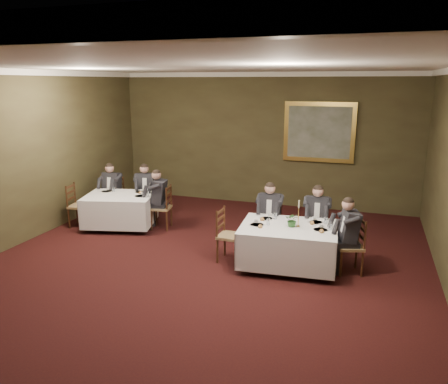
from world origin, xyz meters
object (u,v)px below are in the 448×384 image
Objects in this scene: diner_sec_backleft at (113,197)px; chair_sec_backright at (146,206)px; table_second at (120,208)px; diner_main_endright at (350,245)px; chair_main_endright at (350,257)px; chair_sec_endleft at (80,214)px; diner_sec_endright at (161,207)px; table_main at (288,243)px; chair_sec_backleft at (114,206)px; centerpiece at (292,219)px; chair_main_backleft at (269,234)px; diner_sec_backright at (146,197)px; diner_main_backleft at (270,223)px; painting at (319,132)px; diner_main_backright at (316,226)px; candlestick at (298,216)px; chair_main_backright at (316,237)px; chair_main_endleft at (230,246)px; chair_sec_endright at (162,216)px.

diner_sec_backleft reaches higher than chair_sec_backright.
diner_main_endright is at bearing -9.59° from table_second.
chair_main_endright is 1.00× the size of chair_sec_endleft.
table_main is at bearing -121.25° from diner_sec_endright.
centerpiece reaches higher than chair_sec_backleft.
chair_main_backleft is (3.52, -0.12, -0.17)m from table_second.
diner_sec_backright is at bearing 124.07° from chair_sec_endleft.
diner_main_backleft reaches higher than chair_sec_backright.
diner_main_endright is (1.06, 0.09, 0.06)m from table_main.
table_main is 3.34m from diner_sec_endright.
painting reaches higher than diner_main_endright.
diner_main_backright reaches higher than candlestick.
table_second is 1.77× the size of chair_main_backright.
candlestick is at bearing 127.51° from diner_main_backleft.
diner_main_backright is at bearing 172.54° from diner_sec_backleft.
diner_main_backleft is at bearing 151.06° from chair_main_endleft.
candlestick is at bearing -87.66° from painting.
table_second is at bearing 94.71° from chair_sec_endleft.
centerpiece is 0.12m from candlestick.
chair_main_backleft is 0.74× the size of diner_main_backleft.
diner_sec_backleft is 1.59m from chair_sec_endright.
centerpiece is (3.91, -1.80, 0.39)m from diner_sec_backright.
diner_main_backright is at bearing 70.38° from centerpiece.
chair_sec_backright is 0.98m from diner_sec_endright.
chair_sec_backright is 0.74× the size of diner_sec_backright.
chair_main_backleft is 1.00× the size of chair_sec_endright.
diner_main_endright is at bearing 124.77° from diner_main_backright.
diner_main_backleft reaches higher than chair_sec_endright.
table_second is 5.19m from chair_main_endright.
chair_main_backleft is 4.45m from chair_sec_endleft.
chair_sec_backright is at bearing -165.05° from chair_sec_backleft.
chair_main_endleft is 1.00× the size of chair_sec_backleft.
candlestick is at bearing 74.98° from diner_main_endright.
table_second is 1.77× the size of chair_sec_endleft.
chair_main_endleft is 1.00× the size of chair_main_endright.
diner_sec_backright is at bearing -165.86° from chair_sec_backleft.
chair_main_endleft is at bearing 155.15° from diner_sec_backleft.
chair_sec_backleft is (-3.56, 1.69, 0.00)m from chair_main_endleft.
diner_sec_backleft is 0.75× the size of painting.
candlestick is 4.02m from painting.
diner_sec_backright reaches higher than chair_sec_endright.
table_main is at bearing 118.24° from chair_main_backleft.
chair_main_endright is 6.08m from chair_sec_endleft.
diner_sec_backleft is (-4.63, 1.59, 0.06)m from table_main.
diner_sec_endright is at bearing 160.88° from candlestick.
chair_sec_backleft is at bearing -90.00° from diner_sec_backleft.
chair_main_backleft is at bearing 140.24° from chair_sec_backright.
chair_main_endleft is 0.74× the size of diner_main_endright.
chair_main_backright is 1.00× the size of chair_main_endleft.
table_second is at bearing 166.95° from centerpiece.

